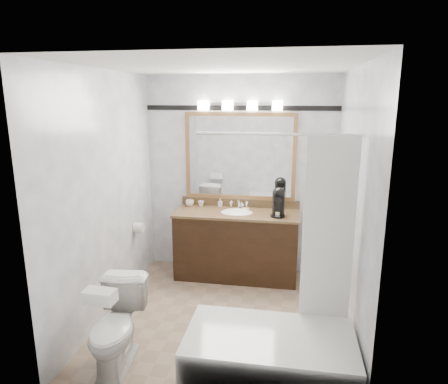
{
  "coord_description": "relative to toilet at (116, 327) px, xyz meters",
  "views": [
    {
      "loc": [
        0.64,
        -3.66,
        2.23
      ],
      "look_at": [
        -0.05,
        0.35,
        1.26
      ],
      "focal_mm": 32.0,
      "sensor_mm": 36.0,
      "label": 1
    }
  ],
  "objects": [
    {
      "name": "cup_right",
      "position": [
        0.25,
        2.09,
        0.53
      ],
      "size": [
        0.09,
        0.09,
        0.07
      ],
      "primitive_type": "imported",
      "rotation": [
        0.0,
        0.0,
        -0.21
      ],
      "color": "white",
      "rests_on": "vanity"
    },
    {
      "name": "bathtub",
      "position": [
        1.3,
        -0.02,
        -0.08
      ],
      "size": [
        1.3,
        0.75,
        1.96
      ],
      "color": "white",
      "rests_on": "ground"
    },
    {
      "name": "accent_stripe",
      "position": [
        0.75,
        2.18,
        1.74
      ],
      "size": [
        2.4,
        0.01,
        0.06
      ],
      "primitive_type": "cube",
      "color": "black",
      "rests_on": "room"
    },
    {
      "name": "room",
      "position": [
        0.75,
        0.88,
        0.89
      ],
      "size": [
        2.42,
        2.62,
        2.52
      ],
      "color": "gray",
      "rests_on": "ground"
    },
    {
      "name": "toilet",
      "position": [
        0.0,
        0.0,
        0.0
      ],
      "size": [
        0.47,
        0.74,
        0.72
      ],
      "primitive_type": "imported",
      "rotation": [
        0.0,
        0.0,
        0.11
      ],
      "color": "white",
      "rests_on": "ground"
    },
    {
      "name": "soap_bottle_b",
      "position": [
        0.78,
        2.12,
        0.53
      ],
      "size": [
        0.06,
        0.06,
        0.07
      ],
      "primitive_type": "imported",
      "rotation": [
        0.0,
        0.0,
        -0.14
      ],
      "color": "white",
      "rests_on": "vanity"
    },
    {
      "name": "cup_left",
      "position": [
        0.1,
        2.08,
        0.53
      ],
      "size": [
        0.14,
        0.14,
        0.08
      ],
      "primitive_type": "imported",
      "rotation": [
        0.0,
        0.0,
        -0.43
      ],
      "color": "white",
      "rests_on": "vanity"
    },
    {
      "name": "tissue_box",
      "position": [
        0.0,
        -0.24,
        0.41
      ],
      "size": [
        0.25,
        0.15,
        0.1
      ],
      "primitive_type": "cube",
      "rotation": [
        0.0,
        0.0,
        -0.06
      ],
      "color": "white",
      "rests_on": "toilet"
    },
    {
      "name": "vanity_light_bar",
      "position": [
        0.75,
        2.11,
        1.77
      ],
      "size": [
        1.02,
        0.14,
        0.12
      ],
      "color": "silver",
      "rests_on": "room"
    },
    {
      "name": "soap_bar",
      "position": [
        0.85,
        2.02,
        0.5
      ],
      "size": [
        0.08,
        0.05,
        0.02
      ],
      "primitive_type": "cube",
      "rotation": [
        0.0,
        0.0,
        -0.06
      ],
      "color": "beige",
      "rests_on": "vanity"
    },
    {
      "name": "vanity",
      "position": [
        0.75,
        1.9,
        0.08
      ],
      "size": [
        1.53,
        0.58,
        0.97
      ],
      "color": "black",
      "rests_on": "ground"
    },
    {
      "name": "soap_bottle_a",
      "position": [
        0.5,
        2.12,
        0.54
      ],
      "size": [
        0.06,
        0.06,
        0.1
      ],
      "primitive_type": "imported",
      "rotation": [
        0.0,
        0.0,
        -0.21
      ],
      "color": "white",
      "rests_on": "vanity"
    },
    {
      "name": "mirror",
      "position": [
        0.75,
        2.17,
        1.14
      ],
      "size": [
        1.4,
        0.04,
        1.1
      ],
      "color": "#9D7247",
      "rests_on": "room"
    },
    {
      "name": "coffee_maker",
      "position": [
        1.25,
        1.84,
        0.67
      ],
      "size": [
        0.18,
        0.22,
        0.34
      ],
      "rotation": [
        0.0,
        0.0,
        -0.06
      ],
      "color": "black",
      "rests_on": "vanity"
    },
    {
      "name": "tp_roll",
      "position": [
        -0.39,
        1.55,
        0.34
      ],
      "size": [
        0.11,
        0.12,
        0.12
      ],
      "primitive_type": "cylinder",
      "rotation": [
        0.0,
        1.57,
        0.0
      ],
      "color": "white",
      "rests_on": "room"
    }
  ]
}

